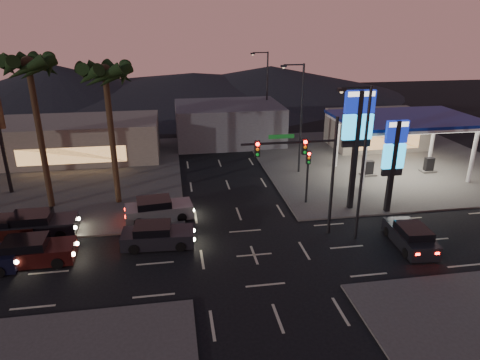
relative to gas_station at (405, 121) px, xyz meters
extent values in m
plane|color=black|center=(-16.00, -12.00, -5.08)|extent=(140.00, 140.00, 0.00)
cube|color=#47443F|center=(0.00, 4.00, -5.02)|extent=(24.00, 24.00, 0.12)
cube|color=#47443F|center=(-32.00, 4.00, -5.02)|extent=(24.00, 24.00, 0.12)
cylinder|color=silver|center=(-5.00, -3.00, -2.58)|extent=(0.36, 0.36, 5.00)
cylinder|color=silver|center=(5.00, -3.00, -2.58)|extent=(0.36, 0.36, 5.00)
cylinder|color=silver|center=(-5.00, 3.00, -2.58)|extent=(0.36, 0.36, 5.00)
cylinder|color=silver|center=(5.00, 3.00, -2.58)|extent=(0.36, 0.36, 5.00)
cube|color=silver|center=(0.00, 0.00, 0.12)|extent=(12.00, 8.00, 0.50)
cube|color=white|center=(0.00, 0.00, -0.18)|extent=(11.60, 7.60, 0.06)
cube|color=navy|center=(0.00, 0.00, 0.27)|extent=(12.20, 8.20, 0.25)
cube|color=black|center=(-3.00, 0.00, -4.28)|extent=(0.80, 0.50, 1.40)
cube|color=black|center=(3.00, 0.00, -4.28)|extent=(0.80, 0.50, 1.40)
cube|color=#726B5B|center=(2.00, 9.00, -3.08)|extent=(10.00, 6.00, 4.00)
cube|color=black|center=(-7.50, -6.50, -0.58)|extent=(0.35, 0.35, 9.00)
cube|color=navy|center=(-7.50, -6.50, 3.12)|extent=(2.20, 0.30, 1.60)
cube|color=white|center=(-7.50, -6.50, 3.67)|extent=(1.98, 0.32, 0.35)
cube|color=#19ACF2|center=(-7.50, -6.50, 1.32)|extent=(2.20, 0.30, 1.80)
cube|color=black|center=(-7.50, -6.50, 0.12)|extent=(2.09, 0.28, 0.50)
cube|color=black|center=(-5.00, -7.50, -1.58)|extent=(0.35, 0.35, 7.00)
cube|color=navy|center=(-5.00, -7.50, 1.12)|extent=(1.60, 0.30, 1.60)
cube|color=white|center=(-5.00, -7.50, 1.67)|extent=(1.44, 0.32, 0.35)
cube|color=#19ACF2|center=(-5.00, -7.50, -0.68)|extent=(1.60, 0.30, 1.80)
cube|color=black|center=(-5.00, -7.50, -1.88)|extent=(1.52, 0.28, 0.50)
cylinder|color=black|center=(-10.50, -10.00, -1.08)|extent=(0.20, 0.20, 8.00)
cylinder|color=black|center=(-13.50, -10.00, 1.42)|extent=(6.00, 0.14, 0.14)
cube|color=#0C3F14|center=(-14.00, -10.00, 1.82)|extent=(1.60, 0.05, 0.25)
cube|color=black|center=(-12.50, -10.00, 1.12)|extent=(0.32, 0.25, 1.00)
sphere|color=#FF0C07|center=(-12.50, -10.15, 1.45)|extent=(0.22, 0.22, 0.22)
sphere|color=orange|center=(-12.50, -10.15, 1.12)|extent=(0.20, 0.20, 0.20)
sphere|color=#0CB226|center=(-12.50, -10.15, 0.79)|extent=(0.20, 0.20, 0.20)
cube|color=black|center=(-15.50, -10.00, 1.12)|extent=(0.32, 0.25, 1.00)
sphere|color=#FF0C07|center=(-15.50, -10.15, 1.45)|extent=(0.22, 0.22, 0.22)
sphere|color=orange|center=(-15.50, -10.15, 1.12)|extent=(0.20, 0.20, 0.20)
sphere|color=#0CB226|center=(-15.50, -10.15, 0.79)|extent=(0.20, 0.20, 0.20)
cylinder|color=black|center=(-10.50, -5.00, -3.08)|extent=(0.16, 0.16, 4.00)
cube|color=black|center=(-10.50, -5.00, -1.28)|extent=(0.32, 0.25, 1.00)
sphere|color=#FF0C07|center=(-10.50, -5.15, -0.95)|extent=(0.22, 0.22, 0.22)
sphere|color=orange|center=(-10.50, -5.15, -1.28)|extent=(0.20, 0.20, 0.20)
sphere|color=#0CB226|center=(-10.50, -5.15, -1.61)|extent=(0.20, 0.20, 0.20)
cylinder|color=black|center=(-9.00, -11.00, -0.08)|extent=(0.18, 0.18, 10.00)
cylinder|color=black|center=(-9.90, -11.00, 4.82)|extent=(1.80, 0.12, 0.12)
cube|color=black|center=(-10.80, -11.00, 4.72)|extent=(0.50, 0.25, 0.18)
sphere|color=#FFCC8C|center=(-10.80, -11.00, 4.60)|extent=(0.20, 0.20, 0.20)
cylinder|color=black|center=(-9.00, 2.00, -0.08)|extent=(0.18, 0.18, 10.00)
cylinder|color=black|center=(-9.90, 2.00, 4.82)|extent=(1.80, 0.12, 0.12)
cube|color=black|center=(-10.80, 2.00, 4.72)|extent=(0.50, 0.25, 0.18)
sphere|color=#FFCC8C|center=(-10.80, 2.00, 4.60)|extent=(0.20, 0.20, 0.20)
cylinder|color=black|center=(-9.00, 16.00, -0.08)|extent=(0.18, 0.18, 10.00)
cylinder|color=black|center=(-9.90, 16.00, 4.82)|extent=(1.80, 0.12, 0.12)
cube|color=black|center=(-10.80, 16.00, 4.72)|extent=(0.50, 0.25, 0.18)
sphere|color=#FFCC8C|center=(-10.80, 16.00, 4.60)|extent=(0.20, 0.20, 0.20)
cylinder|color=black|center=(-25.00, -2.50, 0.02)|extent=(0.44, 0.44, 10.20)
sphere|color=black|center=(-25.00, -2.50, 5.12)|extent=(0.90, 0.90, 0.90)
cone|color=black|center=(-23.70, -2.50, 4.82)|extent=(0.90, 2.74, 1.91)
cone|color=black|center=(-24.08, -1.58, 4.82)|extent=(2.57, 2.57, 1.91)
cone|color=black|center=(-25.00, -1.20, 4.82)|extent=(2.74, 0.90, 1.91)
cone|color=black|center=(-25.92, -1.58, 4.82)|extent=(2.57, 2.57, 1.91)
cone|color=black|center=(-26.30, -2.50, 4.82)|extent=(0.90, 2.74, 1.91)
cone|color=black|center=(-25.92, -3.42, 4.82)|extent=(2.57, 2.57, 1.91)
cone|color=black|center=(-25.00, -3.80, 4.82)|extent=(2.74, 0.90, 1.91)
cone|color=black|center=(-24.08, -3.42, 4.82)|extent=(2.57, 2.57, 1.91)
cylinder|color=black|center=(-30.00, -2.50, 0.32)|extent=(0.44, 0.44, 10.80)
sphere|color=black|center=(-30.00, -2.50, 5.72)|extent=(0.90, 0.90, 0.90)
cone|color=black|center=(-28.70, -2.50, 5.42)|extent=(0.90, 2.74, 1.91)
cone|color=black|center=(-29.08, -1.58, 5.42)|extent=(2.57, 2.57, 1.91)
cone|color=black|center=(-30.00, -1.20, 5.42)|extent=(2.74, 0.90, 1.91)
cone|color=black|center=(-30.92, -1.58, 5.42)|extent=(2.57, 2.57, 1.91)
cone|color=black|center=(-31.30, -2.50, 5.42)|extent=(0.90, 2.74, 1.91)
cone|color=black|center=(-30.92, -3.42, 5.42)|extent=(2.57, 2.57, 1.91)
cone|color=black|center=(-30.00, -3.80, 5.42)|extent=(2.74, 0.90, 1.91)
cone|color=black|center=(-29.08, -3.42, 5.42)|extent=(2.57, 2.57, 1.91)
cylinder|color=black|center=(-34.00, 1.00, -2.08)|extent=(0.30, 0.30, 6.00)
cube|color=#726B5B|center=(-30.00, 10.00, -3.08)|extent=(16.00, 8.00, 4.00)
cube|color=#4C4C51|center=(-14.00, 14.00, -2.88)|extent=(12.00, 9.00, 4.40)
cone|color=black|center=(-41.00, 48.00, -2.08)|extent=(40.00, 40.00, 6.00)
cone|color=black|center=(-1.00, 48.00, -2.58)|extent=(50.00, 50.00, 5.00)
cone|color=black|center=(-16.00, 48.00, -3.08)|extent=(60.00, 60.00, 4.00)
cube|color=black|center=(-21.81, -9.85, -4.52)|extent=(4.61, 2.14, 0.92)
cube|color=black|center=(-22.12, -9.83, -3.90)|extent=(2.35, 1.86, 0.67)
cylinder|color=black|center=(-20.33, -9.06, -4.75)|extent=(0.67, 0.28, 0.66)
cylinder|color=black|center=(-20.43, -10.80, -4.75)|extent=(0.67, 0.28, 0.66)
cylinder|color=black|center=(-23.20, -8.90, -4.75)|extent=(0.67, 0.28, 0.66)
cylinder|color=black|center=(-23.29, -10.64, -4.75)|extent=(0.67, 0.28, 0.66)
sphere|color=#FFF2BF|center=(-19.53, -9.36, -4.45)|extent=(0.23, 0.23, 0.23)
sphere|color=#FFF2BF|center=(-19.60, -10.59, -4.45)|extent=(0.23, 0.23, 0.23)
cube|color=#FF140A|center=(-24.03, -9.11, -4.36)|extent=(0.10, 0.26, 0.14)
cube|color=#FF140A|center=(-24.10, -10.34, -4.36)|extent=(0.10, 0.26, 0.14)
cube|color=black|center=(-29.08, -10.71, -4.49)|extent=(4.77, 2.10, 0.97)
cube|color=black|center=(-29.41, -10.71, -3.85)|extent=(2.41, 1.88, 0.70)
cylinder|color=black|center=(-27.60, -9.76, -4.74)|extent=(0.69, 0.27, 0.69)
cylinder|color=black|center=(-27.56, -11.59, -4.74)|extent=(0.69, 0.27, 0.69)
cylinder|color=black|center=(-30.61, -9.83, -4.74)|extent=(0.69, 0.27, 0.69)
cylinder|color=black|center=(-30.57, -11.65, -4.74)|extent=(0.69, 0.27, 0.69)
sphere|color=#FFF2BF|center=(-26.74, -10.01, -4.41)|extent=(0.24, 0.24, 0.24)
sphere|color=#FFF2BF|center=(-26.71, -11.30, -4.41)|extent=(0.24, 0.24, 0.24)
cylinder|color=black|center=(-30.64, -10.11, -4.72)|extent=(0.72, 0.28, 0.72)
sphere|color=#FFF2BF|center=(-29.74, -10.38, -4.39)|extent=(0.25, 0.25, 0.25)
sphere|color=#FFF2BF|center=(-29.71, -11.72, -4.39)|extent=(0.25, 0.25, 0.25)
cube|color=slate|center=(-21.80, -5.89, -4.49)|extent=(4.91, 2.49, 0.97)
cube|color=black|center=(-22.12, -5.92, -3.85)|extent=(2.55, 2.07, 0.70)
cylinder|color=black|center=(-20.41, -4.82, -4.74)|extent=(0.71, 0.33, 0.69)
cylinder|color=black|center=(-20.21, -6.63, -4.74)|extent=(0.71, 0.33, 0.69)
cylinder|color=black|center=(-23.40, -5.14, -4.74)|extent=(0.71, 0.33, 0.69)
cylinder|color=black|center=(-23.20, -6.96, -4.74)|extent=(0.71, 0.33, 0.69)
sphere|color=#FFF2BF|center=(-19.52, -4.99, -4.42)|extent=(0.24, 0.24, 0.24)
sphere|color=#FFF2BF|center=(-19.38, -6.27, -4.42)|extent=(0.24, 0.24, 0.24)
cube|color=#FF140A|center=(-24.22, -5.50, -4.33)|extent=(0.11, 0.28, 0.15)
cube|color=#FF140A|center=(-24.08, -6.78, -4.33)|extent=(0.11, 0.28, 0.15)
cube|color=black|center=(-29.70, -7.14, -4.47)|extent=(4.89, 2.11, 0.99)
cube|color=black|center=(-30.03, -7.15, -3.81)|extent=(2.46, 1.91, 0.72)
cylinder|color=black|center=(-28.17, -6.18, -4.73)|extent=(0.71, 0.28, 0.71)
cylinder|color=black|center=(-28.14, -8.06, -4.73)|extent=(0.71, 0.28, 0.71)
cylinder|color=black|center=(-31.26, -6.23, -4.73)|extent=(0.71, 0.28, 0.71)
cylinder|color=black|center=(-31.23, -8.11, -4.73)|extent=(0.71, 0.28, 0.71)
sphere|color=#FFF2BF|center=(-27.28, -6.45, -4.40)|extent=(0.24, 0.24, 0.24)
sphere|color=#FFF2BF|center=(-27.26, -7.77, -4.40)|extent=(0.24, 0.24, 0.24)
cube|color=#FF140A|center=(-32.13, -6.52, -4.31)|extent=(0.09, 0.28, 0.15)
cube|color=black|center=(-31.92, -7.27, -4.52)|extent=(4.55, 2.11, 0.91)
cylinder|color=black|center=(-30.45, -6.48, -4.76)|extent=(0.66, 0.28, 0.65)
cylinder|color=black|center=(-30.54, -8.20, -4.76)|extent=(0.66, 0.28, 0.65)
sphere|color=#FFF2BF|center=(-29.66, -6.78, -4.45)|extent=(0.22, 0.22, 0.22)
sphere|color=#FFF2BF|center=(-29.72, -7.99, -4.45)|extent=(0.22, 0.22, 0.22)
cube|color=black|center=(-6.00, -12.47, -4.53)|extent=(2.16, 4.52, 0.90)
cube|color=black|center=(-6.02, -12.77, -3.93)|extent=(1.85, 2.32, 0.65)
cylinder|color=black|center=(-6.75, -11.01, -4.76)|extent=(0.29, 0.66, 0.64)
cylinder|color=black|center=(-5.05, -11.13, -4.76)|extent=(0.29, 0.66, 0.64)
cylinder|color=black|center=(-6.95, -13.81, -4.76)|extent=(0.29, 0.66, 0.64)
cylinder|color=black|center=(-5.25, -13.93, -4.76)|extent=(0.29, 0.66, 0.64)
cube|color=#FF140A|center=(-6.76, -14.62, -4.38)|extent=(0.26, 0.10, 0.14)
cube|color=#FF140A|center=(-5.56, -14.71, -4.38)|extent=(0.26, 0.10, 0.14)
camera|label=1|loc=(-20.57, -34.49, 8.57)|focal=32.00mm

